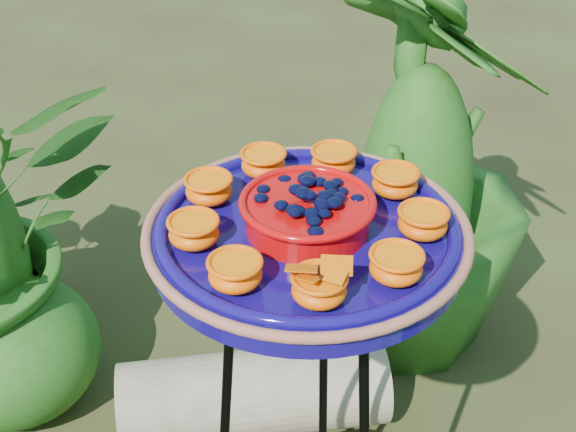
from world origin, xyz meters
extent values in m
torus|color=black|center=(0.11, -0.10, 0.84)|extent=(0.32, 0.32, 0.02)
cylinder|color=black|center=(0.16, 0.03, 0.42)|extent=(0.05, 0.08, 0.84)
cylinder|color=#11085F|center=(0.11, -0.10, 0.87)|extent=(0.57, 0.57, 0.04)
torus|color=#A6634B|center=(0.11, -0.10, 0.89)|extent=(0.45, 0.45, 0.02)
torus|color=#11085F|center=(0.11, -0.10, 0.89)|extent=(0.41, 0.41, 0.02)
cylinder|color=#B80607|center=(0.11, -0.10, 0.91)|extent=(0.22, 0.22, 0.04)
torus|color=#B80607|center=(0.11, -0.10, 0.93)|extent=(0.18, 0.18, 0.01)
ellipsoid|color=black|center=(0.11, -0.10, 0.94)|extent=(0.15, 0.15, 0.03)
ellipsoid|color=orange|center=(0.26, -0.13, 0.90)|extent=(0.07, 0.07, 0.03)
cylinder|color=#FF9305|center=(0.26, -0.13, 0.92)|extent=(0.06, 0.06, 0.01)
ellipsoid|color=orange|center=(0.24, -0.03, 0.90)|extent=(0.07, 0.07, 0.03)
cylinder|color=#FF9305|center=(0.24, -0.03, 0.92)|extent=(0.06, 0.06, 0.01)
ellipsoid|color=orange|center=(0.17, 0.04, 0.90)|extent=(0.07, 0.07, 0.03)
cylinder|color=#FF9305|center=(0.17, 0.04, 0.92)|extent=(0.06, 0.06, 0.01)
ellipsoid|color=orange|center=(0.06, 0.05, 0.90)|extent=(0.07, 0.07, 0.03)
cylinder|color=#FF9305|center=(0.06, 0.05, 0.92)|extent=(0.06, 0.06, 0.01)
ellipsoid|color=orange|center=(-0.02, -0.01, 0.90)|extent=(0.07, 0.07, 0.03)
cylinder|color=#FF9305|center=(-0.02, -0.01, 0.92)|extent=(0.06, 0.06, 0.01)
ellipsoid|color=orange|center=(-0.05, -0.11, 0.90)|extent=(0.07, 0.07, 0.03)
cylinder|color=#FF9305|center=(-0.05, -0.11, 0.92)|extent=(0.06, 0.06, 0.01)
ellipsoid|color=orange|center=(0.00, -0.21, 0.90)|extent=(0.07, 0.07, 0.03)
cylinder|color=#FF9305|center=(0.00, -0.21, 0.92)|extent=(0.06, 0.06, 0.01)
ellipsoid|color=orange|center=(0.10, -0.25, 0.90)|extent=(0.07, 0.07, 0.03)
cylinder|color=#FF9305|center=(0.10, -0.25, 0.92)|extent=(0.06, 0.06, 0.01)
ellipsoid|color=orange|center=(0.20, -0.22, 0.90)|extent=(0.07, 0.07, 0.03)
cylinder|color=#FF9305|center=(0.20, -0.22, 0.92)|extent=(0.06, 0.06, 0.01)
cylinder|color=black|center=(0.10, -0.25, 0.93)|extent=(0.01, 0.03, 0.00)
cube|color=#E76104|center=(0.07, -0.25, 0.94)|extent=(0.04, 0.03, 0.01)
cube|color=#E76104|center=(0.12, -0.25, 0.94)|extent=(0.04, 0.03, 0.01)
cylinder|color=tan|center=(0.06, 0.36, 0.10)|extent=(0.63, 0.21, 0.21)
imported|color=#214F15|center=(0.51, 0.65, 0.51)|extent=(0.77, 0.77, 1.03)
camera|label=1|loc=(-0.05, -0.98, 1.51)|focal=50.00mm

